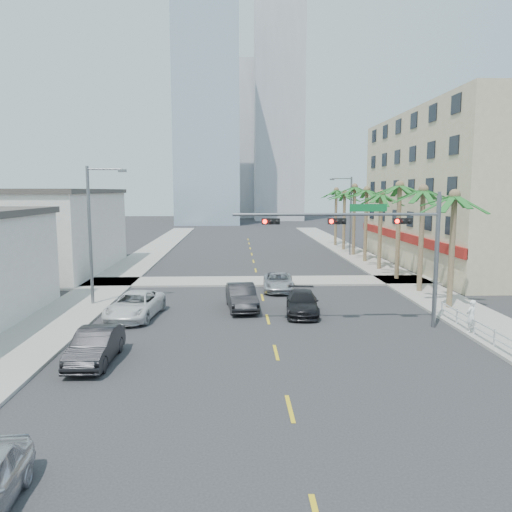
{
  "coord_description": "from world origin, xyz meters",
  "views": [
    {
      "loc": [
        -1.82,
        -18.27,
        7.45
      ],
      "look_at": [
        -0.62,
        11.79,
        3.5
      ],
      "focal_mm": 35.0,
      "sensor_mm": 36.0,
      "label": 1
    }
  ],
  "objects_px": {
    "traffic_signal_mast": "(379,236)",
    "car_lane_center": "(278,282)",
    "car_parked_mid": "(95,346)",
    "car_lane_right": "(302,303)",
    "car_lane_left": "(242,297)",
    "car_parked_far": "(135,305)",
    "pedestrian": "(471,316)"
  },
  "relations": [
    {
      "from": "car_lane_left",
      "to": "car_lane_center",
      "type": "bearing_deg",
      "value": 58.01
    },
    {
      "from": "traffic_signal_mast",
      "to": "pedestrian",
      "type": "xyz_separation_m",
      "value": [
        4.52,
        -1.58,
        -4.05
      ]
    },
    {
      "from": "traffic_signal_mast",
      "to": "car_lane_right",
      "type": "bearing_deg",
      "value": 137.9
    },
    {
      "from": "traffic_signal_mast",
      "to": "car_parked_mid",
      "type": "height_order",
      "value": "traffic_signal_mast"
    },
    {
      "from": "car_lane_center",
      "to": "car_lane_left",
      "type": "bearing_deg",
      "value": -113.49
    },
    {
      "from": "traffic_signal_mast",
      "to": "car_lane_center",
      "type": "xyz_separation_m",
      "value": [
        -4.46,
        10.41,
        -4.4
      ]
    },
    {
      "from": "car_parked_far",
      "to": "car_lane_center",
      "type": "relative_size",
      "value": 1.13
    },
    {
      "from": "pedestrian",
      "to": "car_parked_mid",
      "type": "bearing_deg",
      "value": -18.78
    },
    {
      "from": "traffic_signal_mast",
      "to": "car_lane_center",
      "type": "height_order",
      "value": "traffic_signal_mast"
    },
    {
      "from": "car_lane_left",
      "to": "pedestrian",
      "type": "distance_m",
      "value": 13.35
    },
    {
      "from": "car_parked_far",
      "to": "car_lane_left",
      "type": "bearing_deg",
      "value": 23.65
    },
    {
      "from": "car_parked_mid",
      "to": "pedestrian",
      "type": "relative_size",
      "value": 2.62
    },
    {
      "from": "car_lane_right",
      "to": "car_lane_left",
      "type": "bearing_deg",
      "value": 164.86
    },
    {
      "from": "car_lane_center",
      "to": "car_lane_right",
      "type": "bearing_deg",
      "value": -80.59
    },
    {
      "from": "car_parked_mid",
      "to": "car_lane_right",
      "type": "height_order",
      "value": "car_parked_mid"
    },
    {
      "from": "car_parked_mid",
      "to": "car_lane_center",
      "type": "relative_size",
      "value": 0.94
    },
    {
      "from": "car_lane_right",
      "to": "car_parked_far",
      "type": "bearing_deg",
      "value": -171.49
    },
    {
      "from": "pedestrian",
      "to": "car_lane_left",
      "type": "bearing_deg",
      "value": -57.22
    },
    {
      "from": "traffic_signal_mast",
      "to": "car_parked_far",
      "type": "xyz_separation_m",
      "value": [
        -13.58,
        2.75,
        -4.31
      ]
    },
    {
      "from": "car_lane_center",
      "to": "pedestrian",
      "type": "height_order",
      "value": "pedestrian"
    },
    {
      "from": "car_parked_mid",
      "to": "car_lane_left",
      "type": "distance_m",
      "value": 11.62
    },
    {
      "from": "car_parked_mid",
      "to": "pedestrian",
      "type": "height_order",
      "value": "pedestrian"
    },
    {
      "from": "car_parked_mid",
      "to": "car_lane_center",
      "type": "height_order",
      "value": "car_parked_mid"
    },
    {
      "from": "car_lane_left",
      "to": "traffic_signal_mast",
      "type": "bearing_deg",
      "value": -38.39
    },
    {
      "from": "car_lane_right",
      "to": "car_lane_center",
      "type": "bearing_deg",
      "value": 102.28
    },
    {
      "from": "car_lane_left",
      "to": "car_lane_right",
      "type": "xyz_separation_m",
      "value": [
        3.67,
        -1.39,
        -0.11
      ]
    },
    {
      "from": "car_lane_left",
      "to": "car_lane_right",
      "type": "bearing_deg",
      "value": -26.51
    },
    {
      "from": "car_parked_far",
      "to": "pedestrian",
      "type": "bearing_deg",
      "value": -6.6
    },
    {
      "from": "traffic_signal_mast",
      "to": "car_parked_mid",
      "type": "bearing_deg",
      "value": -160.03
    },
    {
      "from": "car_parked_far",
      "to": "car_lane_right",
      "type": "distance_m",
      "value": 9.98
    },
    {
      "from": "car_parked_mid",
      "to": "car_lane_center",
      "type": "xyz_separation_m",
      "value": [
        9.29,
        15.4,
        -0.08
      ]
    },
    {
      "from": "car_parked_mid",
      "to": "car_parked_far",
      "type": "bearing_deg",
      "value": 89.67
    }
  ]
}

